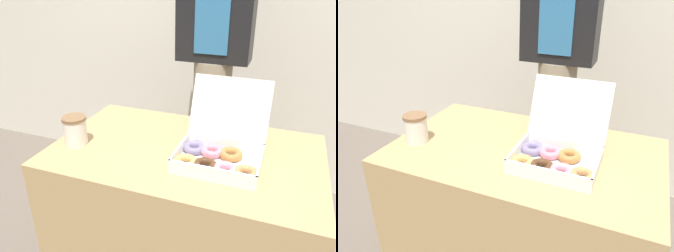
% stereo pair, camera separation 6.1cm
% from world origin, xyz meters
% --- Properties ---
extents(table, '(1.05, 0.65, 0.75)m').
position_xyz_m(table, '(0.00, 0.00, 0.38)').
color(table, tan).
rests_on(table, ground_plane).
extents(donut_box, '(0.33, 0.33, 0.28)m').
position_xyz_m(donut_box, '(0.14, -0.05, 0.79)').
color(donut_box, white).
rests_on(donut_box, table).
extents(coffee_cup, '(0.10, 0.10, 0.12)m').
position_xyz_m(coffee_cup, '(-0.43, -0.11, 0.81)').
color(coffee_cup, silver).
rests_on(coffee_cup, table).
extents(person_customer, '(0.36, 0.21, 1.82)m').
position_xyz_m(person_customer, '(-0.03, 0.54, 1.02)').
color(person_customer, gray).
rests_on(person_customer, ground_plane).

